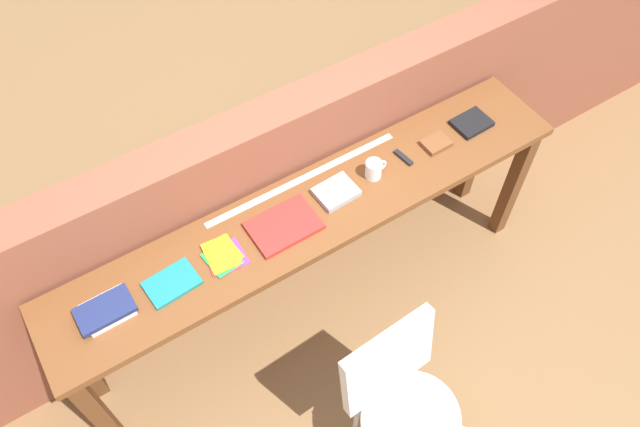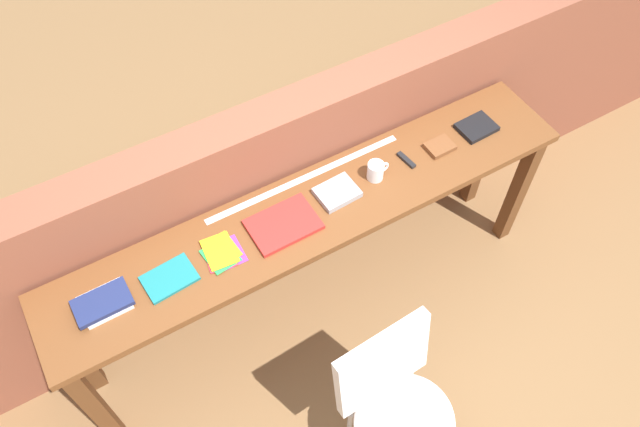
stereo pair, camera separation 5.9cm
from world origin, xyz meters
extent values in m
plane|color=brown|center=(0.00, 0.00, 0.00)|extent=(40.00, 40.00, 0.00)
cube|color=brown|center=(0.00, 0.64, 0.60)|extent=(6.00, 0.20, 1.20)
cube|color=brown|center=(0.00, 0.30, 0.86)|extent=(2.50, 0.44, 0.04)
cube|color=#5B341A|center=(-1.19, 0.14, 0.42)|extent=(0.07, 0.07, 0.84)
cube|color=#5B341A|center=(1.19, 0.14, 0.42)|extent=(0.07, 0.07, 0.84)
cube|color=#5B341A|center=(-1.19, 0.46, 0.42)|extent=(0.07, 0.07, 0.84)
cube|color=#5B341A|center=(1.19, 0.46, 0.42)|extent=(0.07, 0.07, 0.84)
ellipsoid|color=white|center=(-0.07, -0.59, 0.45)|extent=(0.46, 0.44, 0.08)
cube|color=white|center=(-0.08, -0.40, 0.69)|extent=(0.44, 0.13, 0.40)
cylinder|color=#B2B2B7|center=(0.08, -0.42, 0.21)|extent=(0.02, 0.02, 0.41)
cube|color=white|center=(-0.96, 0.31, 0.89)|extent=(0.19, 0.15, 0.02)
cube|color=navy|center=(-0.96, 0.30, 0.91)|extent=(0.22, 0.14, 0.02)
cube|color=#19757A|center=(-0.69, 0.29, 0.89)|extent=(0.22, 0.16, 0.02)
cube|color=purple|center=(-0.43, 0.28, 0.88)|extent=(0.13, 0.15, 0.00)
cube|color=#E5334C|center=(-0.47, 0.28, 0.88)|extent=(0.14, 0.16, 0.00)
cube|color=green|center=(-0.47, 0.28, 0.89)|extent=(0.14, 0.16, 0.00)
cube|color=orange|center=(-0.45, 0.30, 0.89)|extent=(0.14, 0.16, 0.00)
cube|color=yellow|center=(-0.46, 0.30, 0.89)|extent=(0.14, 0.18, 0.00)
cube|color=red|center=(-0.16, 0.29, 0.89)|extent=(0.30, 0.21, 0.02)
cube|color=#9E9EA3|center=(0.13, 0.31, 0.89)|extent=(0.19, 0.16, 0.03)
cylinder|color=white|center=(0.33, 0.31, 0.93)|extent=(0.08, 0.08, 0.09)
torus|color=white|center=(0.37, 0.31, 0.93)|extent=(0.06, 0.01, 0.06)
cube|color=black|center=(0.51, 0.32, 0.89)|extent=(0.04, 0.11, 0.02)
cube|color=brown|center=(0.69, 0.31, 0.89)|extent=(0.13, 0.10, 0.02)
cube|color=black|center=(0.92, 0.32, 0.89)|extent=(0.18, 0.15, 0.02)
cube|color=silver|center=(0.05, 0.47, 0.88)|extent=(1.00, 0.03, 0.00)
camera|label=1|loc=(-0.85, -1.09, 3.11)|focal=35.00mm
camera|label=2|loc=(-0.80, -1.12, 3.11)|focal=35.00mm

